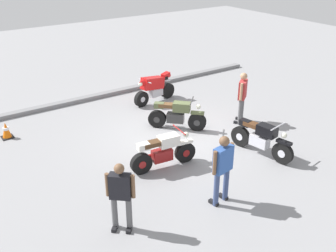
{
  "coord_description": "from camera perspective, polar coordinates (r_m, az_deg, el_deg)",
  "views": [
    {
      "loc": [
        -6.54,
        -9.16,
        5.73
      ],
      "look_at": [
        -0.66,
        -0.49,
        0.75
      ],
      "focal_mm": 41.94,
      "sensor_mm": 36.0,
      "label": 1
    }
  ],
  "objects": [
    {
      "name": "ground_plane",
      "position": [
        12.62,
        1.24,
        -1.57
      ],
      "size": [
        40.0,
        40.0,
        0.0
      ],
      "primitive_type": "plane",
      "color": "gray"
    },
    {
      "name": "curb_edge",
      "position": [
        16.24,
        -8.19,
        4.79
      ],
      "size": [
        14.0,
        0.3,
        0.15
      ],
      "primitive_type": "cube",
      "color": "gray",
      "rests_on": "ground"
    },
    {
      "name": "motorcycle_cream_vintage",
      "position": [
        10.74,
        -0.71,
        -3.77
      ],
      "size": [
        1.96,
        0.71,
        1.07
      ],
      "rotation": [
        0.0,
        0.0,
        6.17
      ],
      "color": "black",
      "rests_on": "ground"
    },
    {
      "name": "motorcycle_black_cruiser",
      "position": [
        11.71,
        13.38,
        -1.73
      ],
      "size": [
        0.7,
        2.08,
        1.09
      ],
      "rotation": [
        0.0,
        0.0,
        4.88
      ],
      "color": "black",
      "rests_on": "ground"
    },
    {
      "name": "motorcycle_red_sportbike",
      "position": [
        15.16,
        -2.0,
        5.61
      ],
      "size": [
        1.95,
        0.72,
        1.14
      ],
      "rotation": [
        0.0,
        0.0,
        3.32
      ],
      "color": "black",
      "rests_on": "ground"
    },
    {
      "name": "motorcycle_olive_vintage",
      "position": [
        12.96,
        1.27,
        1.57
      ],
      "size": [
        1.49,
        1.49,
        1.07
      ],
      "rotation": [
        0.0,
        0.0,
        5.5
      ],
      "color": "black",
      "rests_on": "ground"
    },
    {
      "name": "person_in_black_shirt",
      "position": [
        8.4,
        -6.9,
        -9.67
      ],
      "size": [
        0.55,
        0.53,
        1.63
      ],
      "rotation": [
        0.0,
        0.0,
        3.99
      ],
      "color": "#59595B",
      "rests_on": "ground"
    },
    {
      "name": "person_in_red_shirt",
      "position": [
        13.49,
        10.74,
        4.57
      ],
      "size": [
        0.6,
        0.52,
        1.77
      ],
      "rotation": [
        0.0,
        0.0,
        2.21
      ],
      "color": "#59595B",
      "rests_on": "ground"
    },
    {
      "name": "person_in_blue_shirt",
      "position": [
        9.16,
        7.94,
        -5.69
      ],
      "size": [
        0.68,
        0.37,
        1.78
      ],
      "rotation": [
        0.0,
        0.0,
        1.73
      ],
      "color": "#384772",
      "rests_on": "ground"
    },
    {
      "name": "traffic_cone",
      "position": [
        13.47,
        -22.46,
        -0.58
      ],
      "size": [
        0.36,
        0.36,
        0.53
      ],
      "color": "black",
      "rests_on": "ground"
    }
  ]
}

